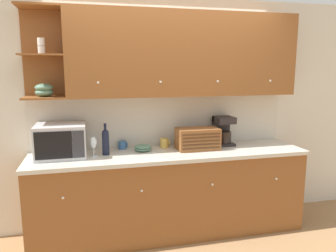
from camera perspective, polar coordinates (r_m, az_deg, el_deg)
The scene contains 13 objects.
ground_plane at distance 4.17m, azimuth -0.77°, elevation -15.84°, with size 24.00×24.00×0.00m, color #9E754C.
wall_back at distance 3.82m, azimuth -0.91°, elevation 2.19°, with size 5.35×0.06×2.60m.
counter_unit at distance 3.70m, azimuth 0.37°, elevation -11.46°, with size 2.97×0.67×0.93m.
backsplash_panel at distance 3.79m, azimuth -0.79°, elevation 1.00°, with size 2.95×0.01×0.59m.
upper_cabinets at distance 3.64m, azimuth 2.44°, elevation 12.32°, with size 2.95×0.34×0.90m.
microwave at distance 3.49m, azimuth -18.14°, elevation -2.44°, with size 0.49×0.41×0.34m.
wine_glass at distance 3.42m, azimuth -12.86°, elevation -2.95°, with size 0.07×0.07×0.20m.
wine_bottle at distance 3.46m, azimuth -10.82°, elevation -2.54°, with size 0.07×0.07×0.33m.
mug_blue_second at distance 3.70m, azimuth -7.93°, elevation -3.30°, with size 0.10×0.09×0.09m.
bowl_stack_on_counter at distance 3.60m, azimuth -4.38°, elevation -3.78°, with size 0.19×0.19×0.07m.
mug at distance 3.72m, azimuth -0.62°, elevation -2.99°, with size 0.11×0.09×0.11m.
bread_box at distance 3.65m, azimuth 5.17°, elevation -2.23°, with size 0.46×0.26×0.24m.
coffee_maker at distance 3.90m, azimuth 9.58°, elevation -0.77°, with size 0.21×0.23×0.34m.
Camera 1 is at (-0.84, -3.66, 1.83)m, focal length 35.00 mm.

